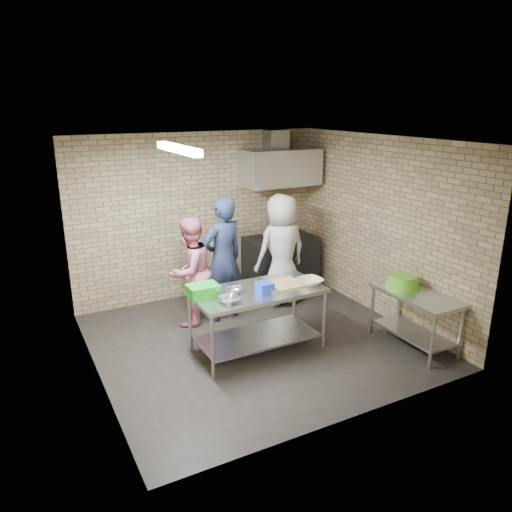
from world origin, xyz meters
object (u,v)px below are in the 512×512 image
(prep_table, at_px, (258,320))
(side_counter, at_px, (414,319))
(bottle_green, at_px, (297,169))
(blue_tub, at_px, (265,287))
(woman_white, at_px, (281,250))
(green_basin, at_px, (403,282))
(stove, at_px, (280,262))
(bottle_red, at_px, (277,170))
(man_navy, at_px, (223,259))
(green_crate, at_px, (203,291))
(woman_pink, at_px, (190,272))

(prep_table, distance_m, side_counter, 2.09)
(side_counter, bearing_deg, bottle_green, 90.00)
(blue_tub, bearing_deg, woman_white, 52.18)
(blue_tub, height_order, bottle_green, bottle_green)
(bottle_green, bearing_deg, green_basin, -90.42)
(green_basin, bearing_deg, bottle_green, 89.58)
(stove, bearing_deg, woman_white, -119.59)
(bottle_red, bearing_deg, man_navy, -146.17)
(bottle_green, height_order, man_navy, bottle_green)
(blue_tub, bearing_deg, green_crate, 163.65)
(bottle_green, relative_size, man_navy, 0.08)
(green_basin, bearing_deg, woman_pink, 142.62)
(man_navy, distance_m, woman_pink, 0.52)
(prep_table, relative_size, side_counter, 1.41)
(stove, height_order, blue_tub, blue_tub)
(bottle_red, bearing_deg, blue_tub, -123.22)
(green_basin, relative_size, woman_white, 0.26)
(green_basin, height_order, man_navy, man_navy)
(blue_tub, distance_m, man_navy, 1.23)
(man_navy, bearing_deg, blue_tub, 78.27)
(side_counter, bearing_deg, bottle_red, 97.62)
(side_counter, height_order, bottle_red, bottle_red)
(green_crate, height_order, bottle_green, bottle_green)
(blue_tub, bearing_deg, bottle_red, 56.78)
(blue_tub, xyz_separation_m, bottle_red, (1.45, 2.22, 1.12))
(side_counter, distance_m, stove, 2.79)
(woman_pink, relative_size, woman_white, 0.90)
(bottle_red, height_order, man_navy, bottle_red)
(bottle_red, bearing_deg, woman_white, -115.16)
(man_navy, bearing_deg, woman_white, 173.09)
(bottle_green, bearing_deg, woman_pink, -158.52)
(man_navy, relative_size, woman_white, 1.04)
(man_navy, relative_size, woman_pink, 1.16)
(side_counter, distance_m, woman_pink, 3.17)
(prep_table, height_order, man_navy, man_navy)
(prep_table, distance_m, man_navy, 1.24)
(green_basin, xyz_separation_m, man_navy, (-1.86, 1.75, 0.10))
(side_counter, distance_m, bottle_green, 3.41)
(green_basin, relative_size, bottle_red, 2.56)
(stove, bearing_deg, woman_pink, -160.15)
(side_counter, bearing_deg, woman_pink, 139.22)
(bottle_red, height_order, woman_white, bottle_red)
(stove, xyz_separation_m, man_navy, (-1.43, -0.75, 0.48))
(side_counter, relative_size, woman_white, 0.67)
(bottle_red, bearing_deg, stove, -101.77)
(green_crate, xyz_separation_m, bottle_red, (2.20, 2.00, 1.11))
(green_crate, bearing_deg, man_navy, 54.32)
(prep_table, xyz_separation_m, woman_pink, (-0.48, 1.18, 0.38))
(woman_white, bearing_deg, blue_tub, 49.49)
(prep_table, relative_size, stove, 1.41)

